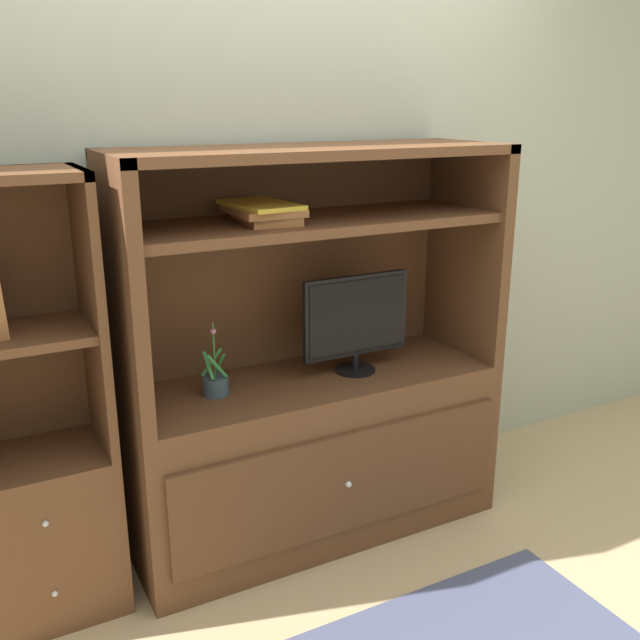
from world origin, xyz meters
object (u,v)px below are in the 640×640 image
tv_monitor (356,320)px  bookshelf_tall (35,476)px  magazine_stack (264,212)px  media_console (314,414)px  potted_plant (215,384)px

tv_monitor → bookshelf_tall: 1.29m
magazine_stack → bookshelf_tall: bearing=179.2°
media_console → bookshelf_tall: 1.06m
media_console → magazine_stack: bearing=-177.4°
tv_monitor → magazine_stack: size_ratio=1.35×
magazine_stack → tv_monitor: bearing=-2.9°
tv_monitor → magazine_stack: (-0.38, 0.02, 0.45)m
tv_monitor → bookshelf_tall: bookshelf_tall is taller
tv_monitor → media_console: bearing=171.0°
potted_plant → tv_monitor: bearing=-3.7°
media_console → tv_monitor: bearing=-9.0°
bookshelf_tall → potted_plant: bearing=0.6°
potted_plant → bookshelf_tall: bearing=-179.4°
tv_monitor → potted_plant: (-0.58, 0.04, -0.17)m
tv_monitor → magazine_stack: bearing=177.1°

